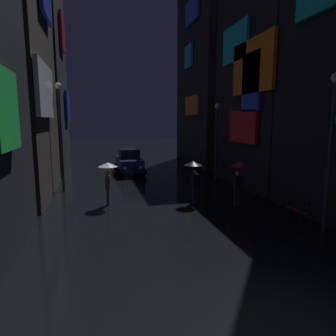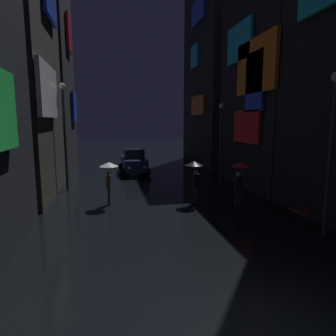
% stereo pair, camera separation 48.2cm
% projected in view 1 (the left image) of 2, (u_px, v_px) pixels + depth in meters
% --- Properties ---
extents(building_left_far, '(4.25, 7.78, 15.94)m').
position_uv_depth(building_left_far, '(36.00, 71.00, 23.66)').
color(building_left_far, black).
rests_on(building_left_far, ground).
extents(building_right_mid, '(4.25, 7.56, 12.15)m').
position_uv_depth(building_right_mid, '(268.00, 88.00, 18.57)').
color(building_right_mid, black).
rests_on(building_right_mid, ground).
extents(building_right_far, '(4.25, 8.96, 17.98)m').
position_uv_depth(building_right_far, '(211.00, 66.00, 27.54)').
color(building_right_far, '#232328').
rests_on(building_right_far, ground).
extents(pedestrian_foreground_right_clear, '(0.90, 0.90, 2.12)m').
position_uv_depth(pedestrian_foreground_right_clear, '(108.00, 172.00, 14.14)').
color(pedestrian_foreground_right_clear, '#2D2D38').
rests_on(pedestrian_foreground_right_clear, ground).
extents(pedestrian_midstreet_left_black, '(0.90, 0.90, 2.12)m').
position_uv_depth(pedestrian_midstreet_left_black, '(194.00, 170.00, 14.61)').
color(pedestrian_midstreet_left_black, '#2D2D38').
rests_on(pedestrian_midstreet_left_black, ground).
extents(pedestrian_foreground_left_red, '(0.90, 0.90, 2.12)m').
position_uv_depth(pedestrian_foreground_left_red, '(239.00, 171.00, 14.28)').
color(pedestrian_foreground_left_red, '#2D2D38').
rests_on(pedestrian_foreground_left_red, ground).
extents(bicycle_parked_at_storefront, '(0.12, 1.82, 0.96)m').
position_uv_depth(bicycle_parked_at_storefront, '(297.00, 214.00, 11.93)').
color(bicycle_parked_at_storefront, black).
rests_on(bicycle_parked_at_storefront, ground).
extents(car_distant, '(2.31, 4.18, 1.92)m').
position_uv_depth(car_distant, '(129.00, 162.00, 23.04)').
color(car_distant, navy).
rests_on(car_distant, ground).
extents(streetlamp_right_near, '(0.36, 0.36, 5.70)m').
position_uv_depth(streetlamp_right_near, '(331.00, 135.00, 10.54)').
color(streetlamp_right_near, '#2D2D33').
rests_on(streetlamp_right_near, ground).
extents(streetlamp_right_far, '(0.36, 0.36, 5.21)m').
position_uv_depth(streetlamp_right_far, '(217.00, 132.00, 20.50)').
color(streetlamp_right_far, '#2D2D33').
rests_on(streetlamp_right_far, ground).
extents(streetlamp_left_far, '(0.36, 0.36, 6.13)m').
position_uv_depth(streetlamp_left_far, '(60.00, 126.00, 16.86)').
color(streetlamp_left_far, '#2D2D33').
rests_on(streetlamp_left_far, ground).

